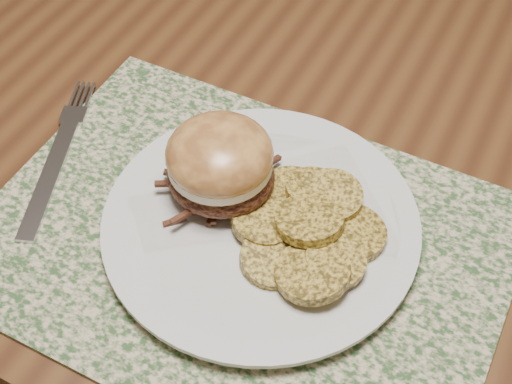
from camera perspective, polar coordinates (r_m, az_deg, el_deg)
dining_table at (r=0.82m, az=16.04°, el=2.04°), size 1.50×0.90×0.75m
placemat at (r=0.62m, az=-1.22°, el=-4.03°), size 0.45×0.33×0.00m
dinner_plate at (r=0.62m, az=0.39°, el=-2.61°), size 0.26×0.26×0.02m
pork_sandwich at (r=0.61m, az=-2.90°, el=2.30°), size 0.10×0.10×0.07m
roasted_potatoes at (r=0.60m, az=4.28°, el=-2.80°), size 0.15×0.16×0.03m
fork at (r=0.71m, az=-15.49°, el=2.99°), size 0.09×0.20×0.00m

